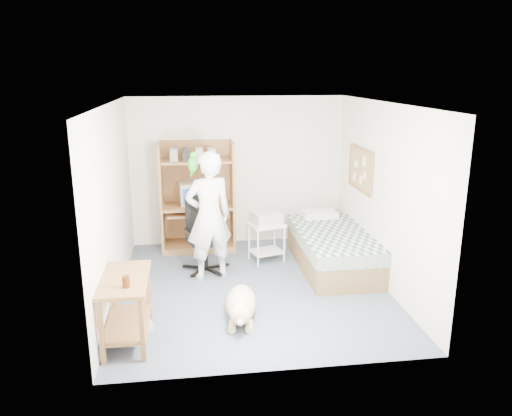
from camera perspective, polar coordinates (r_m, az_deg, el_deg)
The scene contains 21 objects.
floor at distance 6.98m, azimuth -0.34°, elevation -9.08°, with size 4.00×4.00×0.00m, color #4C5568.
wall_back at distance 8.51m, azimuth -2.10°, elevation 4.23°, with size 3.60×0.02×2.50m, color white.
wall_right at distance 7.02m, azimuth 14.37°, elevation 1.37°, with size 0.02×4.00×2.50m, color white.
wall_left at distance 6.59m, azimuth -16.08°, elevation 0.34°, with size 0.02×4.00×2.50m, color white.
ceiling at distance 6.37m, azimuth -0.38°, elevation 11.86°, with size 3.60×4.00×0.02m, color white.
computer_hutch at distance 8.31m, azimuth -6.70°, elevation 0.83°, with size 1.20×0.63×1.80m.
bed at distance 7.69m, azimuth 8.73°, elevation -4.59°, with size 1.02×2.02×0.66m.
side_desk at distance 5.69m, azimuth -14.64°, elevation -10.08°, with size 0.50×1.00×0.75m.
corkboard at distance 7.79m, azimuth 11.84°, elevation 4.39°, with size 0.04×0.94×0.66m.
office_chair at distance 7.50m, azimuth -5.93°, elevation -4.16°, with size 0.63×0.63×1.11m.
person at distance 7.04m, azimuth -5.41°, elevation -0.95°, with size 0.67×0.44×1.84m, color white.
parrot at distance 6.88m, azimuth -7.23°, elevation 5.12°, with size 0.13×0.23×0.37m.
dog at distance 6.09m, azimuth -1.73°, elevation -10.98°, with size 0.46×1.14×0.43m.
printer_cart at distance 7.79m, azimuth 1.22°, elevation -3.22°, with size 0.60×0.53×0.61m.
printer at distance 7.70m, azimuth 1.23°, elevation -1.14°, with size 0.42×0.32×0.18m, color #ACACA7.
crt_monitor at distance 8.28m, azimuth -7.42°, elevation 1.68°, with size 0.42×0.44×0.36m.
keyboard at distance 8.19m, azimuth -6.41°, elevation -0.46°, with size 0.45×0.16×0.03m, color beige.
pencil_cup at distance 8.24m, azimuth -4.00°, elevation 0.77°, with size 0.08×0.08×0.12m, color gold.
drink_glass at distance 5.32m, azimuth -14.64°, elevation -8.15°, with size 0.08×0.08×0.12m, color #421F0A.
floor_box_a at distance 5.84m, azimuth -13.89°, elevation -14.22°, with size 0.25×0.20×0.10m, color white.
floor_box_b at distance 6.09m, azimuth -12.66°, elevation -12.92°, with size 0.18×0.22×0.08m, color #B5B5B0.
Camera 1 is at (-0.82, -6.31, 2.89)m, focal length 35.00 mm.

